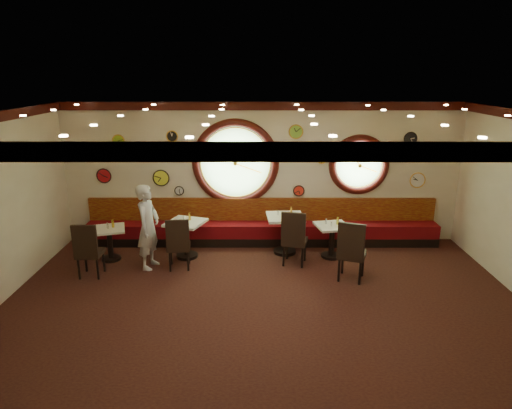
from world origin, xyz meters
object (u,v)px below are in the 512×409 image
table_a (110,240)px  condiment_b_pepper (184,220)px  condiment_d_pepper (331,224)px  condiment_a_bottle (113,224)px  condiment_d_bottle (338,221)px  condiment_b_salt (184,218)px  waiter (148,227)px  table_c (285,230)px  chair_d (351,248)px  table_d (332,237)px  condiment_d_salt (326,221)px  condiment_c_salt (278,213)px  table_b (186,235)px  condiment_b_bottle (190,216)px  chair_b (178,241)px  chair_a (88,247)px  condiment_a_pepper (108,226)px  condiment_c_pepper (288,214)px  chair_c (294,235)px  condiment_a_salt (107,225)px  condiment_c_bottle (291,210)px

table_a → condiment_b_pepper: condiment_b_pepper is taller
condiment_b_pepper → condiment_d_pepper: size_ratio=1.02×
condiment_a_bottle → condiment_d_bottle: 4.71m
condiment_b_salt → condiment_d_bottle: bearing=-1.0°
waiter → table_c: bearing=-62.2°
table_a → chair_d: bearing=-11.9°
table_d → condiment_a_bottle: 4.61m
condiment_d_salt → condiment_d_bottle: (0.24, -0.04, 0.02)m
condiment_c_salt → condiment_b_salt: bearing=-173.9°
table_d → table_b: bearing=-180.0°
condiment_b_pepper → condiment_b_bottle: condiment_b_bottle is taller
chair_b → condiment_a_bottle: 1.56m
chair_d → condiment_b_salt: 3.56m
chair_d → condiment_d_bottle: (-0.06, 1.21, 0.13)m
chair_a → condiment_c_salt: bearing=20.2°
chair_a → condiment_b_pepper: (1.68, 0.98, 0.22)m
condiment_a_pepper → condiment_c_pepper: (3.76, 0.43, 0.14)m
chair_a → condiment_a_bottle: bearing=77.0°
condiment_c_salt → condiment_a_pepper: 3.58m
table_a → table_b: table_b is taller
chair_c → condiment_b_bottle: (-2.17, 0.53, 0.22)m
condiment_c_pepper → condiment_a_bottle: condiment_c_pepper is taller
condiment_a_salt → condiment_a_bottle: 0.12m
table_c → condiment_c_salt: 0.40m
table_b → waiter: (-0.66, -0.51, 0.36)m
chair_c → waiter: 2.92m
table_b → chair_c: (2.25, -0.44, 0.16)m
condiment_c_bottle → table_a: bearing=-172.0°
chair_a → condiment_a_salt: 0.92m
condiment_a_salt → condiment_c_bottle: bearing=7.3°
table_c → chair_a: bearing=-161.8°
condiment_d_salt → condiment_c_pepper: condiment_c_pepper is taller
condiment_d_pepper → condiment_a_bottle: 4.56m
table_d → condiment_d_bottle: condiment_d_bottle is taller
chair_b → condiment_b_bottle: chair_b is taller
condiment_d_pepper → condiment_c_bottle: (-0.81, 0.46, 0.16)m
table_c → waiter: 2.90m
condiment_a_salt → condiment_d_pepper: 4.67m
condiment_c_pepper → condiment_a_bottle: 3.70m
table_d → condiment_a_pepper: bearing=-177.7°
table_d → condiment_b_bottle: 3.05m
table_d → chair_b: size_ratio=1.17×
condiment_a_salt → condiment_c_salt: (3.58, 0.42, 0.14)m
chair_a → chair_d: 4.98m
table_b → condiment_d_bottle: size_ratio=5.72×
condiment_a_salt → condiment_b_bottle: condiment_b_bottle is taller
condiment_b_pepper → waiter: waiter is taller
condiment_a_pepper → condiment_b_bottle: size_ratio=0.60×
waiter → condiment_d_salt: bearing=-68.0°
table_d → condiment_b_bottle: bearing=178.2°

